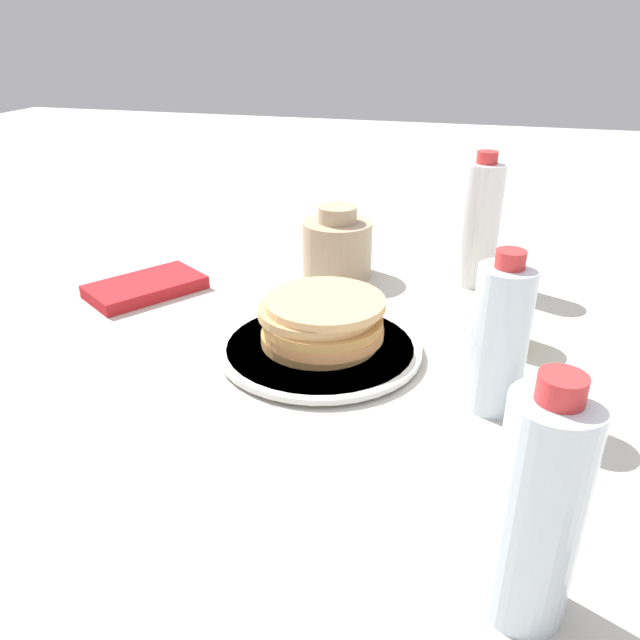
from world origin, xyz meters
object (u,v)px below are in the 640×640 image
object	(u,v)px
plate	(320,348)
water_bottle_near	(480,224)
pancake_stack	(322,322)
cream_jug	(337,246)
water_bottle_mid	(500,338)
water_bottle_far	(538,509)
juice_glass	(502,316)

from	to	relation	value
plate	water_bottle_near	xyz separation A→B (m)	(-0.30, 0.18, 0.09)
pancake_stack	cream_jug	distance (m)	0.27
water_bottle_mid	water_bottle_far	xyz separation A→B (m)	(0.27, 0.03, 0.01)
plate	pancake_stack	world-z (taller)	pancake_stack
juice_glass	water_bottle_near	world-z (taller)	water_bottle_near
juice_glass	water_bottle_mid	distance (m)	0.17
pancake_stack	cream_jug	xyz separation A→B (m)	(-0.27, -0.05, 0.01)
plate	cream_jug	distance (m)	0.28
plate	cream_jug	world-z (taller)	cream_jug
cream_jug	water_bottle_mid	bearing A→B (deg)	37.98
pancake_stack	water_bottle_far	bearing A→B (deg)	36.05
juice_glass	cream_jug	distance (m)	0.32
pancake_stack	juice_glass	world-z (taller)	pancake_stack
juice_glass	water_bottle_near	distance (m)	0.21
water_bottle_near	water_bottle_mid	size ratio (longest dim) A/B	1.16
cream_jug	water_bottle_mid	distance (m)	0.42
water_bottle_near	water_bottle_far	world-z (taller)	water_bottle_near
plate	pancake_stack	distance (m)	0.04
pancake_stack	water_bottle_near	size ratio (longest dim) A/B	0.76
cream_jug	water_bottle_mid	xyz separation A→B (m)	(0.33, 0.26, 0.03)
cream_jug	juice_glass	bearing A→B (deg)	56.71
plate	water_bottle_far	size ratio (longest dim) A/B	1.33
cream_jug	water_bottle_near	xyz separation A→B (m)	(-0.02, 0.22, 0.05)
juice_glass	cream_jug	size ratio (longest dim) A/B	0.63
water_bottle_mid	pancake_stack	bearing A→B (deg)	-107.24
pancake_stack	water_bottle_mid	bearing A→B (deg)	72.76
cream_jug	pancake_stack	bearing A→B (deg)	10.16
plate	water_bottle_near	distance (m)	0.36
plate	pancake_stack	bearing A→B (deg)	151.12
plate	pancake_stack	xyz separation A→B (m)	(-0.00, 0.00, 0.04)
juice_glass	cream_jug	bearing A→B (deg)	-123.29
pancake_stack	water_bottle_near	xyz separation A→B (m)	(-0.29, 0.17, 0.06)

